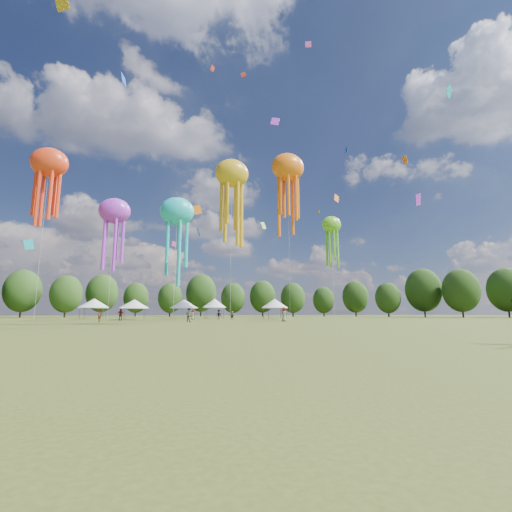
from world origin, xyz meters
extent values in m
plane|color=#384416|center=(0.00, 0.00, 0.00)|extent=(300.00, 300.00, 0.00)
imported|color=gray|center=(-3.00, 31.58, 0.88)|extent=(1.08, 1.05, 1.75)
imported|color=gray|center=(-1.28, 48.78, 0.86)|extent=(0.84, 0.99, 1.71)
imported|color=gray|center=(6.80, 56.66, 0.79)|extent=(0.72, 0.86, 1.58)
imported|color=gray|center=(3.44, 49.67, 0.85)|extent=(1.25, 0.99, 1.70)
imported|color=gray|center=(-12.65, 44.99, 0.91)|extent=(1.15, 0.69, 1.82)
imported|color=gray|center=(4.93, 44.73, 0.77)|extent=(1.49, 0.86, 1.53)
imported|color=gray|center=(-14.04, 35.14, 0.80)|extent=(0.42, 0.61, 1.61)
imported|color=gray|center=(9.95, 32.65, 0.97)|extent=(0.95, 1.11, 1.93)
cylinder|color=#47474C|center=(-20.67, 55.05, 1.00)|extent=(0.08, 0.08, 1.99)
cylinder|color=#47474C|center=(-20.67, 58.90, 1.00)|extent=(0.08, 0.08, 1.99)
cylinder|color=#47474C|center=(-16.82, 55.05, 1.00)|extent=(0.08, 0.08, 1.99)
cylinder|color=#47474C|center=(-16.82, 58.90, 1.00)|extent=(0.08, 0.08, 1.99)
cube|color=white|center=(-18.75, 56.97, 2.04)|extent=(4.25, 4.25, 0.10)
cone|color=white|center=(-18.75, 56.97, 2.94)|extent=(5.53, 5.53, 1.71)
cylinder|color=#47474C|center=(-13.42, 53.15, 0.95)|extent=(0.08, 0.08, 1.90)
cylinder|color=#47474C|center=(-13.42, 56.96, 0.95)|extent=(0.08, 0.08, 1.90)
cylinder|color=#47474C|center=(-9.61, 53.15, 0.95)|extent=(0.08, 0.08, 1.90)
cylinder|color=#47474C|center=(-9.61, 56.96, 0.95)|extent=(0.08, 0.08, 1.90)
cube|color=white|center=(-11.52, 55.05, 1.95)|extent=(4.21, 4.21, 0.10)
cone|color=white|center=(-11.52, 55.05, 2.81)|extent=(5.47, 5.47, 1.63)
cylinder|color=#47474C|center=(-4.34, 56.48, 1.00)|extent=(0.08, 0.08, 2.00)
cylinder|color=#47474C|center=(-4.34, 60.47, 1.00)|extent=(0.08, 0.08, 2.00)
cylinder|color=#47474C|center=(-0.34, 56.48, 1.00)|extent=(0.08, 0.08, 2.00)
cylinder|color=#47474C|center=(-0.34, 60.47, 1.00)|extent=(0.08, 0.08, 2.00)
cube|color=white|center=(-2.34, 58.47, 2.05)|extent=(4.39, 4.39, 0.10)
cone|color=white|center=(-2.34, 58.47, 2.96)|extent=(5.71, 5.71, 1.71)
cylinder|color=#47474C|center=(1.86, 54.59, 1.04)|extent=(0.08, 0.08, 2.09)
cylinder|color=#47474C|center=(1.86, 57.82, 1.04)|extent=(0.08, 0.08, 2.09)
cylinder|color=#47474C|center=(5.09, 54.59, 1.04)|extent=(0.08, 0.08, 2.09)
cylinder|color=#47474C|center=(5.09, 57.82, 1.04)|extent=(0.08, 0.08, 2.09)
cube|color=white|center=(3.47, 56.20, 2.14)|extent=(3.63, 3.63, 0.10)
cone|color=white|center=(3.47, 56.20, 3.08)|extent=(4.71, 4.71, 1.79)
cylinder|color=#47474C|center=(12.62, 49.37, 1.01)|extent=(0.08, 0.08, 2.02)
cylinder|color=#47474C|center=(12.62, 52.90, 1.01)|extent=(0.08, 0.08, 2.02)
cylinder|color=#47474C|center=(16.15, 49.37, 1.01)|extent=(0.08, 0.08, 2.02)
cylinder|color=#47474C|center=(16.15, 52.90, 1.01)|extent=(0.08, 0.08, 2.02)
cube|color=white|center=(14.39, 51.13, 2.07)|extent=(3.93, 3.93, 0.10)
cone|color=white|center=(14.39, 51.13, 2.98)|extent=(5.11, 5.11, 1.73)
ellipsoid|color=#AD30D8|center=(-13.58, 38.82, 15.76)|extent=(4.42, 3.09, 3.75)
cylinder|color=beige|center=(-13.58, 38.82, 7.88)|extent=(0.03, 0.03, 15.76)
ellipsoid|color=gold|center=(2.94, 35.28, 21.74)|extent=(5.04, 3.53, 4.28)
cylinder|color=beige|center=(2.94, 35.28, 10.87)|extent=(0.03, 0.03, 21.74)
ellipsoid|color=#64C620|center=(17.86, 33.15, 14.30)|extent=(3.01, 2.11, 2.56)
cylinder|color=beige|center=(17.86, 33.15, 7.15)|extent=(0.03, 0.03, 14.30)
ellipsoid|color=red|center=(-21.43, 35.11, 20.70)|extent=(4.65, 3.26, 3.95)
cylinder|color=beige|center=(-21.43, 35.11, 10.35)|extent=(0.03, 0.03, 20.70)
ellipsoid|color=#17BDC8|center=(-5.10, 21.42, 11.31)|extent=(3.42, 2.39, 2.90)
cylinder|color=beige|center=(-5.10, 21.42, 5.66)|extent=(0.03, 0.03, 11.31)
ellipsoid|color=orange|center=(14.72, 43.39, 27.38)|extent=(6.05, 4.24, 5.14)
cylinder|color=beige|center=(14.72, 43.39, 13.69)|extent=(0.03, 0.03, 27.38)
cube|color=red|center=(5.87, 41.29, 42.94)|extent=(0.93, 0.74, 1.25)
cube|color=orange|center=(0.44, 66.66, 25.06)|extent=(2.29, 0.62, 2.62)
cube|color=gold|center=(29.33, 62.41, 25.51)|extent=(0.29, 0.57, 0.77)
cube|color=blue|center=(-0.94, 45.14, 14.74)|extent=(0.54, 1.29, 1.51)
cube|color=#17BDC8|center=(24.36, 15.95, 25.98)|extent=(1.42, 0.55, 1.59)
cube|color=#DE4183|center=(18.86, 42.20, 52.45)|extent=(1.22, 0.64, 1.52)
cube|color=red|center=(1.83, 54.02, 52.84)|extent=(1.03, 0.69, 1.18)
cube|color=orange|center=(31.37, 32.92, 26.04)|extent=(0.36, 1.15, 1.40)
cube|color=blue|center=(-13.73, 40.18, 37.62)|extent=(0.85, 1.75, 2.06)
cube|color=#17BDC8|center=(-17.09, 66.13, 22.60)|extent=(1.57, 0.42, 2.03)
cube|color=#AD30D8|center=(11.86, 41.75, 35.09)|extent=(1.91, 1.10, 1.99)
cube|color=orange|center=(31.26, 56.77, 27.19)|extent=(1.79, 1.00, 2.21)
cube|color=#64C620|center=(14.83, 60.58, 20.66)|extent=(1.58, 0.97, 1.84)
cube|color=blue|center=(20.42, 32.28, 26.18)|extent=(0.20, 0.80, 0.95)
cube|color=#17BDC8|center=(-33.01, 64.37, 14.71)|extent=(2.09, 0.51, 2.46)
cube|color=#DE4183|center=(-4.78, 56.25, 14.67)|extent=(0.91, 0.27, 1.13)
cube|color=#AD30D8|center=(27.80, 26.28, 16.80)|extent=(1.46, 0.99, 1.87)
cylinder|color=#38281C|center=(-40.68, 85.49, 1.71)|extent=(0.44, 0.44, 3.41)
ellipsoid|color=#233F15|center=(-40.68, 85.49, 6.61)|extent=(8.53, 8.53, 10.66)
cylinder|color=#38281C|center=(-30.60, 85.02, 1.53)|extent=(0.44, 0.44, 3.07)
ellipsoid|color=#233F15|center=(-30.60, 85.02, 5.94)|extent=(7.66, 7.66, 9.58)
cylinder|color=#38281C|center=(-23.51, 93.33, 1.72)|extent=(0.44, 0.44, 3.43)
ellipsoid|color=#233F15|center=(-23.51, 93.33, 6.65)|extent=(8.58, 8.58, 10.73)
cylinder|color=#38281C|center=(-14.76, 98.96, 1.47)|extent=(0.44, 0.44, 2.95)
ellipsoid|color=#233F15|center=(-14.76, 98.96, 5.71)|extent=(7.37, 7.37, 9.21)
cylinder|color=#38281C|center=(-4.70, 95.06, 1.45)|extent=(0.44, 0.44, 2.89)
ellipsoid|color=#233F15|center=(-4.70, 95.06, 5.61)|extent=(7.23, 7.23, 9.04)
cylinder|color=#38281C|center=(4.91, 99.49, 1.92)|extent=(0.44, 0.44, 3.84)
ellipsoid|color=#233F15|center=(4.91, 99.49, 7.44)|extent=(9.60, 9.60, 11.99)
cylinder|color=#38281C|center=(13.19, 88.44, 1.42)|extent=(0.44, 0.44, 2.84)
ellipsoid|color=#233F15|center=(13.19, 88.44, 5.51)|extent=(7.11, 7.11, 8.89)
cylinder|color=#38281C|center=(22.93, 91.04, 1.58)|extent=(0.44, 0.44, 3.16)
ellipsoid|color=#233F15|center=(22.93, 91.04, 6.13)|extent=(7.91, 7.91, 9.88)
cylinder|color=#38281C|center=(30.69, 85.29, 1.44)|extent=(0.44, 0.44, 2.88)
ellipsoid|color=#233F15|center=(30.69, 85.29, 5.59)|extent=(7.21, 7.21, 9.01)
cylinder|color=#38281C|center=(41.52, 87.24, 1.31)|extent=(0.44, 0.44, 2.63)
ellipsoid|color=#233F15|center=(41.52, 87.24, 5.09)|extent=(6.57, 6.57, 8.22)
cylinder|color=#38281C|center=(50.52, 83.73, 1.56)|extent=(0.44, 0.44, 3.13)
ellipsoid|color=#233F15|center=(50.52, 83.73, 6.06)|extent=(7.81, 7.81, 9.77)
cylinder|color=#38281C|center=(53.64, 71.81, 1.36)|extent=(0.44, 0.44, 2.72)
ellipsoid|color=#233F15|center=(53.64, 71.81, 5.27)|extent=(6.80, 6.80, 8.50)
cylinder|color=#38281C|center=(62.96, 68.92, 1.90)|extent=(0.44, 0.44, 3.81)
ellipsoid|color=#233F15|center=(62.96, 68.92, 7.38)|extent=(9.52, 9.52, 11.90)
cylinder|color=#38281C|center=(66.57, 59.80, 1.76)|extent=(0.44, 0.44, 3.51)
ellipsoid|color=#233F15|center=(66.57, 59.80, 6.80)|extent=(8.78, 8.78, 10.97)
cylinder|color=#38281C|center=(79.39, 58.26, 1.82)|extent=(0.44, 0.44, 3.64)
ellipsoid|color=#233F15|center=(79.39, 58.26, 7.05)|extent=(9.10, 9.10, 11.37)
camera|label=1|loc=(-5.80, -13.75, 1.20)|focal=24.61mm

